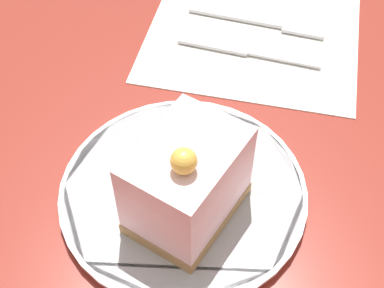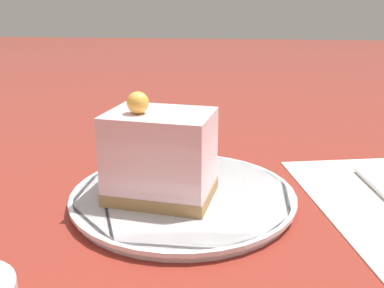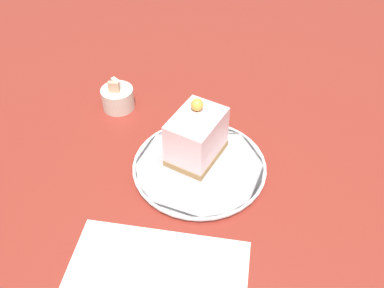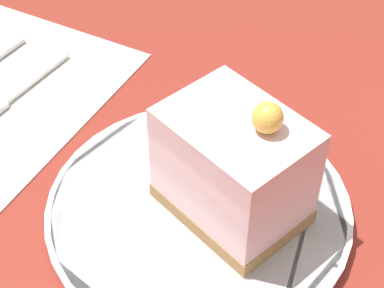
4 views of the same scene
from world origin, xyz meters
name	(u,v)px [view 2 (image 2 of 4)]	position (x,y,z in m)	size (l,w,h in m)	color
ground_plane	(194,205)	(0.00, 0.00, 0.00)	(4.00, 4.00, 0.00)	maroon
plate	(183,196)	(0.01, -0.01, 0.01)	(0.22, 0.22, 0.01)	white
cake_slice	(160,155)	(0.03, 0.01, 0.05)	(0.10, 0.08, 0.10)	#9E7547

